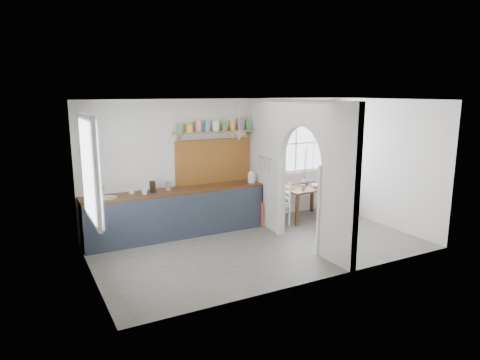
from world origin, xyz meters
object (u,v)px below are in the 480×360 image
vase (305,181)px  kettle (251,177)px  chair_left (277,203)px  dining_table (305,203)px  chair_right (336,193)px

vase → kettle: bearing=-179.0°
chair_left → kettle: size_ratio=3.96×
dining_table → kettle: (-1.27, 0.15, 0.66)m
kettle → vase: size_ratio=1.30×
dining_table → vase: bearing=52.0°
dining_table → kettle: size_ratio=4.83×
chair_left → kettle: 0.77m
kettle → vase: bearing=-12.2°
vase → dining_table: bearing=-122.1°
chair_left → vase: (0.90, 0.27, 0.33)m
chair_right → kettle: 2.14m
kettle → vase: kettle is taller
chair_right → vase: size_ratio=5.49×
dining_table → chair_left: size_ratio=1.22×
kettle → chair_right: bearing=-19.2°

